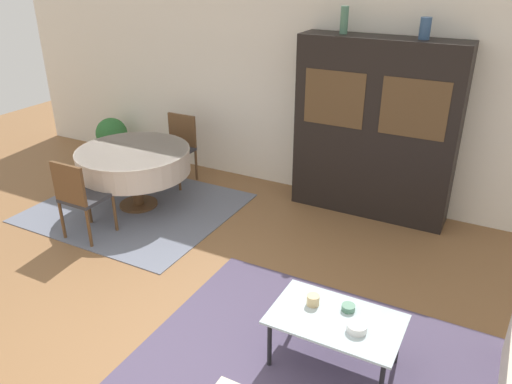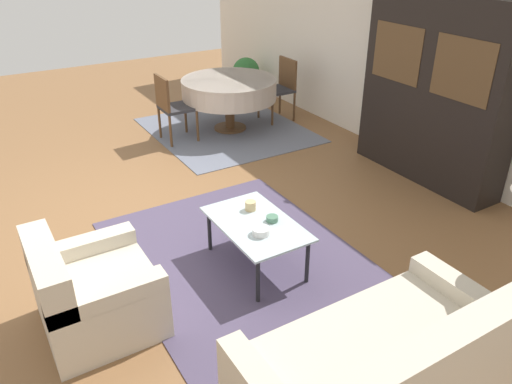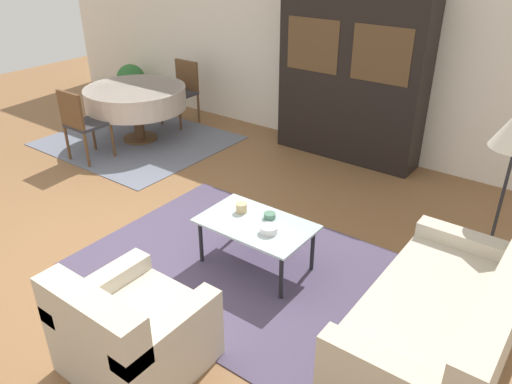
# 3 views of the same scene
# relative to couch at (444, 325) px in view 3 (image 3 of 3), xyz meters

# --- Properties ---
(ground_plane) EXTENTS (14.00, 14.00, 0.00)m
(ground_plane) POSITION_rel_couch_xyz_m (-2.95, -0.56, -0.30)
(ground_plane) COLOR brown
(wall_back) EXTENTS (10.00, 0.06, 2.70)m
(wall_back) POSITION_rel_couch_xyz_m (-2.95, 3.07, 1.05)
(wall_back) COLOR silver
(wall_back) RESTS_ON ground_plane
(area_rug) EXTENTS (2.79, 2.01, 0.01)m
(area_rug) POSITION_rel_couch_xyz_m (-1.75, 0.03, -0.29)
(area_rug) COLOR #4C425B
(area_rug) RESTS_ON ground_plane
(dining_rug) EXTENTS (2.37, 2.10, 0.01)m
(dining_rug) POSITION_rel_couch_xyz_m (-4.81, 1.48, -0.29)
(dining_rug) COLOR slate
(dining_rug) RESTS_ON ground_plane
(couch) EXTENTS (0.91, 1.75, 0.81)m
(couch) POSITION_rel_couch_xyz_m (0.00, 0.00, 0.00)
(couch) COLOR beige
(couch) RESTS_ON ground_plane
(armchair) EXTENTS (0.85, 0.82, 0.78)m
(armchair) POSITION_rel_couch_xyz_m (-1.65, -1.33, 0.01)
(armchair) COLOR beige
(armchair) RESTS_ON ground_plane
(coffee_table) EXTENTS (0.98, 0.61, 0.44)m
(coffee_table) POSITION_rel_couch_xyz_m (-1.68, 0.10, 0.11)
(coffee_table) COLOR black
(coffee_table) RESTS_ON area_rug
(display_cabinet) EXTENTS (1.87, 0.45, 2.11)m
(display_cabinet) POSITION_rel_couch_xyz_m (-2.21, 2.80, 0.76)
(display_cabinet) COLOR black
(display_cabinet) RESTS_ON ground_plane
(dining_table) EXTENTS (1.38, 1.38, 0.76)m
(dining_table) POSITION_rel_couch_xyz_m (-4.83, 1.55, 0.32)
(dining_table) COLOR brown
(dining_table) RESTS_ON dining_rug
(dining_chair_near) EXTENTS (0.44, 0.44, 0.93)m
(dining_chair_near) POSITION_rel_couch_xyz_m (-4.83, 0.64, 0.25)
(dining_chair_near) COLOR brown
(dining_chair_near) RESTS_ON dining_rug
(dining_chair_far) EXTENTS (0.44, 0.44, 0.93)m
(dining_chair_far) POSITION_rel_couch_xyz_m (-4.83, 2.46, 0.25)
(dining_chair_far) COLOR brown
(dining_chair_far) RESTS_ON dining_rug
(cup) EXTENTS (0.10, 0.10, 0.08)m
(cup) POSITION_rel_couch_xyz_m (-1.89, 0.17, 0.20)
(cup) COLOR tan
(cup) RESTS_ON coffee_table
(bowl) EXTENTS (0.15, 0.15, 0.06)m
(bowl) POSITION_rel_couch_xyz_m (-1.50, 0.04, 0.19)
(bowl) COLOR white
(bowl) RESTS_ON coffee_table
(bowl_small) EXTENTS (0.10, 0.10, 0.05)m
(bowl_small) POSITION_rel_couch_xyz_m (-1.63, 0.24, 0.18)
(bowl_small) COLOR #4C7A60
(bowl_small) RESTS_ON coffee_table
(potted_plant) EXTENTS (0.48, 0.48, 0.67)m
(potted_plant) POSITION_rel_couch_xyz_m (-6.22, 2.64, 0.09)
(potted_plant) COLOR #4C4C51
(potted_plant) RESTS_ON ground_plane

